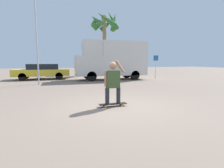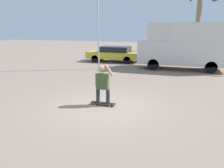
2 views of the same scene
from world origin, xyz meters
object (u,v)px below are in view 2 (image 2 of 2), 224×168
Objects in this scene: skateboard at (103,103)px; camper_van at (185,45)px; parked_car_yellow at (114,54)px; flagpole at (99,4)px; person_skateboarder at (103,82)px.

skateboard is 9.35m from camper_van.
flagpole reaches higher than parked_car_yellow.
camper_van is (2.78, 8.77, 0.82)m from person_skateboarder.
skateboard is 0.82m from person_skateboarder.
flagpole is (-2.89, 7.07, 4.30)m from skateboard.
person_skateboarder is 9.24m from camper_van.
parked_car_yellow is at bearing 91.24° from flagpole.
flagpole is (-5.67, -1.70, 2.66)m from camper_van.
person_skateboarder is at bearing -74.60° from parked_car_yellow.
person_skateboarder is at bearing 180.00° from skateboard.
camper_van is 6.49m from flagpole.
camper_van is (2.78, 8.77, 1.64)m from skateboard.
person_skateboarder is 8.40m from flagpole.
camper_van is 1.31× the size of parked_car_yellow.
parked_car_yellow is 0.57× the size of flagpole.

